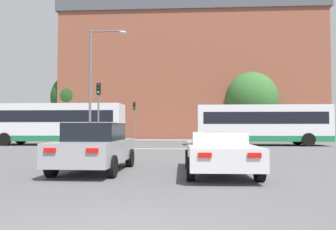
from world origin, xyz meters
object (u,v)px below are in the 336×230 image
Objects in this scene: car_roadster_right at (219,152)px; traffic_light_near_left at (98,104)px; pedestrian_waiting at (118,131)px; bus_crossing_trailing at (55,123)px; bus_crossing_lead at (262,124)px; pedestrian_walking_east at (105,130)px; traffic_light_far_left at (134,115)px; street_lamp_junction at (96,76)px; car_saloon_left at (95,147)px.

car_roadster_right is 1.05× the size of traffic_light_near_left.
car_roadster_right is 2.89× the size of pedestrian_waiting.
bus_crossing_trailing is (-11.59, 15.50, 1.10)m from car_roadster_right.
bus_crossing_lead is 5.64× the size of pedestrian_walking_east.
traffic_light_far_left is 0.93× the size of traffic_light_near_left.
pedestrian_walking_east is at bearing 102.28° from street_lamp_junction.
car_roadster_right is at bearing -59.50° from traffic_light_near_left.
street_lamp_junction is at bearing -81.15° from traffic_light_near_left.
pedestrian_walking_east is at bearing 104.78° from car_saloon_left.
street_lamp_junction is at bearing 113.34° from bus_crossing_lead.
street_lamp_junction is at bearing 106.77° from car_saloon_left.
bus_crossing_trailing is at bearing 36.24° from pedestrian_waiting.
car_roadster_right is at bearing 162.71° from bus_crossing_lead.
car_saloon_left is 25.40m from traffic_light_far_left.
traffic_light_far_left reaches higher than car_saloon_left.
street_lamp_junction is at bearing 56.70° from pedestrian_waiting.
car_roadster_right is 2.64× the size of pedestrian_walking_east.
street_lamp_junction is (-0.14, -14.69, 1.98)m from traffic_light_far_left.
car_saloon_left is 0.39× the size of bus_crossing_trailing.
car_roadster_right is 14.14m from traffic_light_near_left.
traffic_light_near_left reaches higher than car_saloon_left.
traffic_light_far_left is at bearing 50.56° from bus_crossing_lead.
street_lamp_junction is (-2.92, 10.48, 4.01)m from car_saloon_left.
street_lamp_junction is at bearing -90.53° from traffic_light_far_left.
bus_crossing_trailing is 1.40× the size of street_lamp_junction.
pedestrian_waiting is at bearing 96.98° from street_lamp_junction.
bus_crossing_trailing reaches higher than car_saloon_left.
traffic_light_near_left reaches higher than pedestrian_walking_east.
street_lamp_junction is 4.40× the size of pedestrian_walking_east.
traffic_light_far_left is 3.19m from pedestrian_waiting.
street_lamp_junction is (-11.81, -5.09, 3.11)m from bus_crossing_lead.
bus_crossing_lead reaches higher than car_roadster_right.
bus_crossing_trailing is at bearing 142.36° from traffic_light_near_left.
traffic_light_near_left is at bearing 98.85° from street_lamp_junction.
car_roadster_right is 28.34m from pedestrian_waiting.
traffic_light_far_left is (-6.74, 25.43, 2.16)m from car_roadster_right.
street_lamp_junction reaches higher than traffic_light_far_left.
traffic_light_near_left is at bearing 56.54° from pedestrian_waiting.
bus_crossing_lead is at bearing 19.03° from pedestrian_walking_east.
pedestrian_walking_east reaches higher than car_roadster_right.
pedestrian_waiting is at bearing 101.61° from car_saloon_left.
traffic_light_far_left is 0.53× the size of street_lamp_junction.
car_roadster_right is 19.39m from bus_crossing_trailing.
traffic_light_near_left is (-0.34, -13.41, 0.18)m from traffic_light_far_left.
car_saloon_left is 17.07m from bus_crossing_trailing.
bus_crossing_lead is 6.18× the size of pedestrian_waiting.
bus_crossing_lead reaches higher than pedestrian_waiting.
pedestrian_waiting reaches higher than car_roadster_right.
car_saloon_left is at bearing -83.69° from traffic_light_far_left.
bus_crossing_lead is 2.41× the size of traffic_light_far_left.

